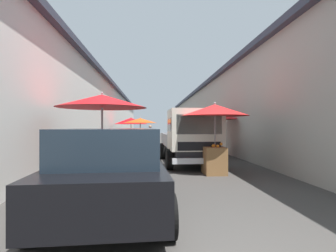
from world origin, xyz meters
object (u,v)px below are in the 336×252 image
fruit_stall_far_right (211,119)px  fruit_stall_mid_lane (131,124)px  delivery_truck (191,139)px  vendor_by_crates (207,136)px  fruit_stall_near_right (102,112)px  plastic_stool (140,158)px  fruit_stall_near_left (215,121)px  hatchback_car (111,169)px  fruit_stall_far_left (140,127)px  vendor_in_shade (150,134)px

fruit_stall_far_right → fruit_stall_mid_lane: fruit_stall_far_right is taller
delivery_truck → vendor_by_crates: (5.63, -1.79, -0.10)m
fruit_stall_near_right → plastic_stool: bearing=-18.6°
fruit_stall_far_right → vendor_by_crates: 2.51m
fruit_stall_near_left → fruit_stall_mid_lane: fruit_stall_near_left is taller
fruit_stall_near_left → plastic_stool: fruit_stall_near_left is taller
fruit_stall_near_right → hatchback_car: (-2.51, -0.61, -1.14)m
fruit_stall_far_left → vendor_by_crates: fruit_stall_far_left is taller
fruit_stall_near_left → plastic_stool: bearing=57.5°
fruit_stall_near_left → fruit_stall_far_right: bearing=-11.6°
fruit_stall_far_left → vendor_by_crates: bearing=-109.7°
hatchback_car → fruit_stall_far_left: bearing=0.1°
fruit_stall_far_left → fruit_stall_near_left: fruit_stall_near_left is taller
fruit_stall_near_left → delivery_truck: fruit_stall_near_left is taller
fruit_stall_near_right → fruit_stall_mid_lane: bearing=0.7°
fruit_stall_far_left → vendor_by_crates: size_ratio=1.31×
fruit_stall_mid_lane → hatchback_car: (-14.69, -0.77, -0.96)m
fruit_stall_far_right → fruit_stall_near_right: size_ratio=1.14×
fruit_stall_mid_lane → plastic_stool: size_ratio=5.57×
fruit_stall_far_right → fruit_stall_near_right: (-5.89, 4.32, -0.01)m
fruit_stall_far_left → plastic_stool: 7.05m
fruit_stall_near_left → plastic_stool: (1.55, 2.44, -1.34)m
fruit_stall_far_left → vendor_by_crates: (-1.43, -3.99, -0.50)m
fruit_stall_far_right → fruit_stall_far_left: (3.73, 3.73, -0.45)m
fruit_stall_far_left → hatchback_car: size_ratio=0.53×
fruit_stall_mid_lane → vendor_in_shade: size_ratio=1.52×
delivery_truck → fruit_stall_near_left: bearing=-159.3°
fruit_stall_far_left → fruit_stall_near_left: size_ratio=0.94×
fruit_stall_mid_lane → vendor_in_shade: (-0.00, -1.39, -0.79)m
fruit_stall_mid_lane → vendor_by_crates: (-3.97, -4.74, -0.76)m
fruit_stall_mid_lane → vendor_by_crates: 6.23m
plastic_stool → fruit_stall_mid_lane: bearing=6.3°
fruit_stall_near_left → fruit_stall_mid_lane: 11.60m
vendor_by_crates → delivery_truck: bearing=162.3°
hatchback_car → vendor_by_crates: bearing=-20.3°
fruit_stall_far_right → fruit_stall_near_right: bearing=143.8°
plastic_stool → fruit_stall_far_right: bearing=-46.7°
vendor_by_crates → vendor_in_shade: 5.20m
fruit_stall_near_left → vendor_by_crates: 7.23m
fruit_stall_far_right → delivery_truck: bearing=155.3°
fruit_stall_far_right → fruit_stall_far_left: bearing=44.9°
fruit_stall_far_right → fruit_stall_near_right: 7.31m
fruit_stall_near_left → fruit_stall_near_right: bearing=108.5°
fruit_stall_far_right → fruit_stall_mid_lane: 7.72m
hatchback_car → delivery_truck: 5.54m
fruit_stall_far_left → vendor_in_shade: bearing=-14.2°
vendor_in_shade → fruit_stall_near_right: bearing=174.2°
fruit_stall_far_left → fruit_stall_near_left: (-8.51, -2.75, 0.23)m
fruit_stall_far_right → fruit_stall_near_right: fruit_stall_near_right is taller
fruit_stall_mid_lane → delivery_truck: fruit_stall_mid_lane is taller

